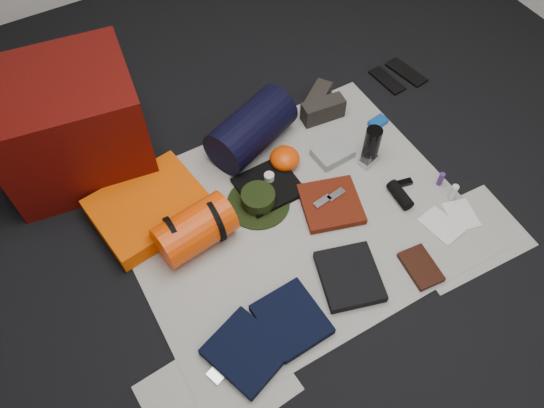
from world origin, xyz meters
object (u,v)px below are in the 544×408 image
sleeping_pad (150,208)px  paperback_book (421,267)px  stuff_sack (195,229)px  compact_camera (368,160)px  navy_duffel (251,129)px  red_cabinet (70,125)px  water_bottle (372,145)px

sleeping_pad → paperback_book: size_ratio=2.55×
sleeping_pad → stuff_sack: stuff_sack is taller
compact_camera → paperback_book: size_ratio=0.49×
sleeping_pad → navy_duffel: size_ratio=1.09×
stuff_sack → red_cabinet: bearing=112.2°
paperback_book → navy_duffel: bearing=112.6°
sleeping_pad → stuff_sack: 0.29m
red_cabinet → water_bottle: size_ratio=3.19×
navy_duffel → water_bottle: size_ratio=2.23×
compact_camera → navy_duffel: bearing=124.0°
red_cabinet → stuff_sack: bearing=-59.5°
sleeping_pad → water_bottle: water_bottle is taller
navy_duffel → water_bottle: 0.63m
navy_duffel → water_bottle: bearing=-59.6°
red_cabinet → paperback_book: 1.81m
red_cabinet → navy_duffel: size_ratio=1.43×
stuff_sack → water_bottle: size_ratio=1.68×
water_bottle → compact_camera: size_ratio=2.15×
sleeping_pad → navy_duffel: bearing=12.5°
navy_duffel → paperback_book: bearing=-94.7°
red_cabinet → compact_camera: size_ratio=6.85×
stuff_sack → navy_duffel: (0.52, 0.40, 0.02)m
red_cabinet → compact_camera: (1.29, -0.75, -0.26)m
water_bottle → compact_camera: (-0.02, -0.03, -0.09)m
red_cabinet → paperback_book: bearing=-42.4°
water_bottle → compact_camera: 0.09m
stuff_sack → water_bottle: (1.01, 0.01, 0.00)m
red_cabinet → stuff_sack: size_ratio=1.89×
compact_camera → stuff_sack: bearing=164.6°
water_bottle → sleeping_pad: bearing=167.8°
water_bottle → paperback_book: (-0.18, -0.66, -0.09)m
sleeping_pad → paperback_book: bearing=-43.4°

